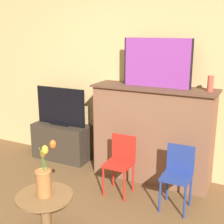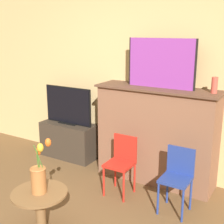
# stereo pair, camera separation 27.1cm
# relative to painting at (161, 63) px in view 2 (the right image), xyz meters

# --- Properties ---
(wall_back) EXTENTS (8.00, 0.06, 2.70)m
(wall_back) POSITION_rel_painting_xyz_m (-0.27, 0.24, -0.14)
(wall_back) COLOR tan
(wall_back) RESTS_ON ground
(fireplace_mantel) EXTENTS (1.52, 0.46, 1.20)m
(fireplace_mantel) POSITION_rel_painting_xyz_m (-0.02, -0.01, -0.87)
(fireplace_mantel) COLOR brown
(fireplace_mantel) RESTS_ON ground
(painting) EXTENTS (0.84, 0.03, 0.57)m
(painting) POSITION_rel_painting_xyz_m (0.00, 0.00, 0.00)
(painting) COLOR black
(painting) RESTS_ON fireplace_mantel
(mantel_candle) EXTENTS (0.07, 0.07, 0.18)m
(mantel_candle) POSITION_rel_painting_xyz_m (0.63, -0.01, -0.20)
(mantel_candle) COLOR #CC4C3D
(mantel_candle) RESTS_ON fireplace_mantel
(tv_stand) EXTENTS (0.85, 0.37, 0.52)m
(tv_stand) POSITION_rel_painting_xyz_m (-1.42, 0.00, -1.22)
(tv_stand) COLOR #382D23
(tv_stand) RESTS_ON ground
(tv_monitor) EXTENTS (0.79, 0.12, 0.55)m
(tv_monitor) POSITION_rel_painting_xyz_m (-1.42, 0.01, -0.70)
(tv_monitor) COLOR black
(tv_monitor) RESTS_ON tv_stand
(chair_red) EXTENTS (0.30, 0.30, 0.68)m
(chair_red) POSITION_rel_painting_xyz_m (-0.23, -0.51, -1.08)
(chair_red) COLOR red
(chair_red) RESTS_ON ground
(chair_blue) EXTENTS (0.30, 0.30, 0.68)m
(chair_blue) POSITION_rel_painting_xyz_m (0.45, -0.53, -1.08)
(chair_blue) COLOR navy
(chair_blue) RESTS_ON ground
(side_table) EXTENTS (0.51, 0.51, 0.44)m
(side_table) POSITION_rel_painting_xyz_m (-0.48, -1.59, -1.19)
(side_table) COLOR brown
(side_table) RESTS_ON ground
(vase_tulips) EXTENTS (0.14, 0.21, 0.49)m
(vase_tulips) POSITION_rel_painting_xyz_m (-0.48, -1.58, -0.88)
(vase_tulips) COLOR #AD6B38
(vase_tulips) RESTS_ON side_table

